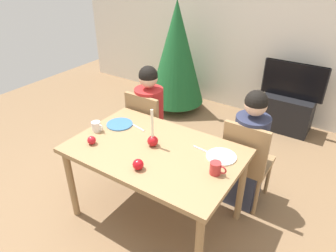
{
  "coord_description": "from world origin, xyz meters",
  "views": [
    {
      "loc": [
        1.22,
        -1.66,
        2.15
      ],
      "look_at": [
        0.0,
        0.2,
        0.87
      ],
      "focal_mm": 32.63,
      "sensor_mm": 36.0,
      "label": 1
    }
  ],
  "objects_px": {
    "tv_stand": "(287,113)",
    "mug_left": "(97,127)",
    "mug_right": "(216,168)",
    "dining_table": "(155,157)",
    "person_right_child": "(248,152)",
    "person_left_child": "(150,120)",
    "chair_right": "(246,159)",
    "apple_by_left_plate": "(92,140)",
    "christmas_tree": "(177,53)",
    "tv": "(294,80)",
    "plate_right": "(221,157)",
    "plate_left": "(120,124)",
    "chair_left": "(148,126)",
    "apple_near_candle": "(138,164)",
    "candle_centerpiece": "(153,139)"
  },
  "relations": [
    {
      "from": "tv",
      "to": "candle_centerpiece",
      "type": "relative_size",
      "value": 2.36
    },
    {
      "from": "chair_left",
      "to": "person_right_child",
      "type": "relative_size",
      "value": 0.77
    },
    {
      "from": "person_left_child",
      "to": "apple_near_candle",
      "type": "height_order",
      "value": "person_left_child"
    },
    {
      "from": "tv_stand",
      "to": "tv",
      "type": "xyz_separation_m",
      "value": [
        0.0,
        0.0,
        0.47
      ]
    },
    {
      "from": "chair_right",
      "to": "plate_left",
      "type": "xyz_separation_m",
      "value": [
        -1.09,
        -0.46,
        0.24
      ]
    },
    {
      "from": "apple_by_left_plate",
      "to": "chair_right",
      "type": "bearing_deg",
      "value": 38.07
    },
    {
      "from": "person_left_child",
      "to": "person_right_child",
      "type": "relative_size",
      "value": 1.0
    },
    {
      "from": "plate_left",
      "to": "apple_by_left_plate",
      "type": "distance_m",
      "value": 0.38
    },
    {
      "from": "christmas_tree",
      "to": "apple_by_left_plate",
      "type": "height_order",
      "value": "christmas_tree"
    },
    {
      "from": "chair_left",
      "to": "plate_right",
      "type": "xyz_separation_m",
      "value": [
        1.03,
        -0.41,
        0.24
      ]
    },
    {
      "from": "person_left_child",
      "to": "tv_stand",
      "type": "bearing_deg",
      "value": 56.99
    },
    {
      "from": "chair_right",
      "to": "tv_stand",
      "type": "distance_m",
      "value": 1.71
    },
    {
      "from": "plate_left",
      "to": "apple_by_left_plate",
      "type": "relative_size",
      "value": 3.35
    },
    {
      "from": "christmas_tree",
      "to": "mug_left",
      "type": "xyz_separation_m",
      "value": [
        0.44,
        -2.06,
        -0.08
      ]
    },
    {
      "from": "plate_left",
      "to": "person_left_child",
      "type": "bearing_deg",
      "value": 92.58
    },
    {
      "from": "chair_right",
      "to": "person_left_child",
      "type": "relative_size",
      "value": 0.77
    },
    {
      "from": "person_left_child",
      "to": "person_right_child",
      "type": "xyz_separation_m",
      "value": [
        1.11,
        0.0,
        0.0
      ]
    },
    {
      "from": "plate_right",
      "to": "mug_left",
      "type": "distance_m",
      "value": 1.13
    },
    {
      "from": "mug_right",
      "to": "mug_left",
      "type": "bearing_deg",
      "value": -178.29
    },
    {
      "from": "christmas_tree",
      "to": "mug_right",
      "type": "bearing_deg",
      "value": -51.78
    },
    {
      "from": "chair_left",
      "to": "chair_right",
      "type": "bearing_deg",
      "value": 0.0
    },
    {
      "from": "tv_stand",
      "to": "mug_right",
      "type": "xyz_separation_m",
      "value": [
        -0.0,
        -2.32,
        0.56
      ]
    },
    {
      "from": "person_right_child",
      "to": "apple_near_candle",
      "type": "bearing_deg",
      "value": -119.98
    },
    {
      "from": "candle_centerpiece",
      "to": "chair_right",
      "type": "bearing_deg",
      "value": 42.61
    },
    {
      "from": "plate_right",
      "to": "christmas_tree",
      "type": "bearing_deg",
      "value": 130.39
    },
    {
      "from": "plate_left",
      "to": "plate_right",
      "type": "bearing_deg",
      "value": 2.67
    },
    {
      "from": "plate_right",
      "to": "apple_by_left_plate",
      "type": "distance_m",
      "value": 1.07
    },
    {
      "from": "tv",
      "to": "plate_right",
      "type": "height_order",
      "value": "tv"
    },
    {
      "from": "person_left_child",
      "to": "tv",
      "type": "relative_size",
      "value": 1.48
    },
    {
      "from": "chair_right",
      "to": "person_left_child",
      "type": "bearing_deg",
      "value": 178.33
    },
    {
      "from": "tv_stand",
      "to": "mug_left",
      "type": "xyz_separation_m",
      "value": [
        -1.15,
        -2.35,
        0.56
      ]
    },
    {
      "from": "chair_left",
      "to": "tv_stand",
      "type": "relative_size",
      "value": 1.41
    },
    {
      "from": "tv",
      "to": "candle_centerpiece",
      "type": "distance_m",
      "value": 2.35
    },
    {
      "from": "person_left_child",
      "to": "christmas_tree",
      "type": "xyz_separation_m",
      "value": [
        -0.51,
        1.37,
        0.31
      ]
    },
    {
      "from": "christmas_tree",
      "to": "person_left_child",
      "type": "bearing_deg",
      "value": -69.41
    },
    {
      "from": "person_left_child",
      "to": "tv_stand",
      "type": "relative_size",
      "value": 1.83
    },
    {
      "from": "dining_table",
      "to": "person_right_child",
      "type": "relative_size",
      "value": 1.19
    },
    {
      "from": "dining_table",
      "to": "tv",
      "type": "distance_m",
      "value": 2.37
    },
    {
      "from": "person_right_child",
      "to": "mug_right",
      "type": "bearing_deg",
      "value": -92.66
    },
    {
      "from": "dining_table",
      "to": "apple_by_left_plate",
      "type": "relative_size",
      "value": 19.43
    },
    {
      "from": "dining_table",
      "to": "person_right_child",
      "type": "distance_m",
      "value": 0.87
    },
    {
      "from": "chair_left",
      "to": "tv_stand",
      "type": "distance_m",
      "value": 2.03
    },
    {
      "from": "tv",
      "to": "mug_right",
      "type": "height_order",
      "value": "tv"
    },
    {
      "from": "mug_right",
      "to": "person_right_child",
      "type": "bearing_deg",
      "value": 87.34
    },
    {
      "from": "mug_right",
      "to": "apple_by_left_plate",
      "type": "height_order",
      "value": "mug_right"
    },
    {
      "from": "dining_table",
      "to": "mug_right",
      "type": "relative_size",
      "value": 10.9
    },
    {
      "from": "dining_table",
      "to": "tv",
      "type": "bearing_deg",
      "value": 76.48
    },
    {
      "from": "tv",
      "to": "plate_right",
      "type": "relative_size",
      "value": 3.32
    },
    {
      "from": "tv",
      "to": "christmas_tree",
      "type": "relative_size",
      "value": 0.47
    },
    {
      "from": "person_right_child",
      "to": "candle_centerpiece",
      "type": "relative_size",
      "value": 3.5
    }
  ]
}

